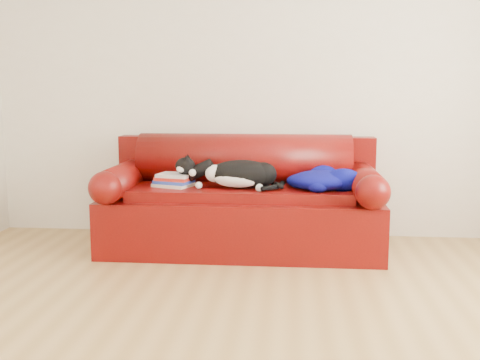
% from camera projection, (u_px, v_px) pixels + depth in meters
% --- Properties ---
extents(ground, '(4.50, 4.50, 0.00)m').
position_uv_depth(ground, '(234.00, 328.00, 2.91)').
color(ground, olive).
rests_on(ground, ground).
extents(sofa_base, '(2.10, 0.90, 0.50)m').
position_uv_depth(sofa_base, '(242.00, 219.00, 4.35)').
color(sofa_base, '#430205').
rests_on(sofa_base, ground).
extents(sofa_back, '(2.10, 1.01, 0.88)m').
position_uv_depth(sofa_back, '(244.00, 176.00, 4.54)').
color(sofa_back, '#430205').
rests_on(sofa_back, ground).
extents(book_stack, '(0.33, 0.29, 0.10)m').
position_uv_depth(book_stack, '(174.00, 180.00, 4.26)').
color(book_stack, beige).
rests_on(book_stack, sofa_base).
extents(cat, '(0.73, 0.30, 0.26)m').
position_uv_depth(cat, '(241.00, 175.00, 4.18)').
color(cat, black).
rests_on(cat, sofa_base).
extents(blanket, '(0.59, 0.47, 0.17)m').
position_uv_depth(blanket, '(323.00, 179.00, 4.15)').
color(blanket, '#06024E').
rests_on(blanket, sofa_base).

